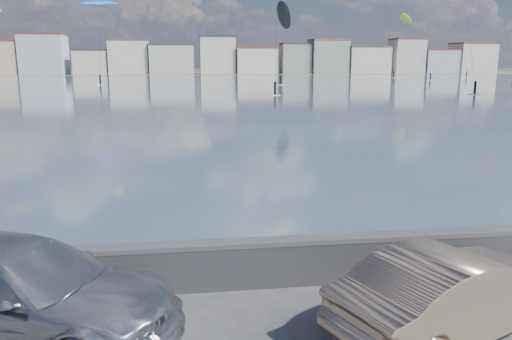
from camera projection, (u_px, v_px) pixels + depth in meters
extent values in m
cube|color=#374C53|center=(190.00, 86.00, 96.30)|extent=(500.00, 177.00, 0.00)
cube|color=#4C473D|center=(188.00, 73.00, 201.36)|extent=(500.00, 60.00, 0.00)
cube|color=#28282B|center=(216.00, 268.00, 10.22)|extent=(400.00, 0.35, 0.90)
cylinder|color=#28282B|center=(216.00, 247.00, 10.12)|extent=(400.00, 0.36, 0.36)
cube|color=#CCB293|center=(2.00, 58.00, 177.92)|extent=(13.00, 11.00, 11.50)
cube|color=brown|center=(0.00, 41.00, 176.63)|extent=(13.26, 11.22, 0.60)
cube|color=#B2B7C6|center=(44.00, 55.00, 179.56)|extent=(15.00, 12.00, 14.00)
cube|color=#562D23|center=(42.00, 34.00, 178.00)|extent=(15.30, 12.24, 0.60)
cube|color=beige|center=(92.00, 63.00, 182.31)|extent=(12.00, 10.00, 8.50)
cube|color=#2D2D33|center=(91.00, 50.00, 181.34)|extent=(12.24, 10.20, 0.60)
cube|color=beige|center=(129.00, 58.00, 183.71)|extent=(14.00, 11.00, 12.00)
cube|color=#4C423D|center=(128.00, 40.00, 182.37)|extent=(14.28, 11.22, 0.60)
cube|color=beige|center=(172.00, 60.00, 185.90)|extent=(16.00, 13.00, 10.50)
cube|color=#383330|center=(171.00, 45.00, 184.72)|extent=(16.32, 13.26, 0.60)
cube|color=beige|center=(217.00, 56.00, 187.81)|extent=(13.00, 10.00, 13.50)
cube|color=#2D2D33|center=(217.00, 37.00, 186.32)|extent=(13.26, 10.20, 0.60)
cube|color=silver|center=(256.00, 61.00, 190.14)|extent=(15.00, 12.00, 9.50)
cube|color=brown|center=(256.00, 48.00, 189.07)|extent=(15.30, 12.24, 0.60)
cube|color=gray|center=(295.00, 59.00, 192.02)|extent=(11.00, 9.00, 11.00)
cube|color=#383330|center=(296.00, 44.00, 190.78)|extent=(11.22, 9.18, 0.60)
cube|color=gray|center=(328.00, 57.00, 193.56)|extent=(14.00, 11.00, 12.50)
cube|color=brown|center=(329.00, 40.00, 192.17)|extent=(14.28, 11.22, 0.60)
cube|color=beige|center=(366.00, 61.00, 195.86)|extent=(16.00, 12.00, 10.00)
cube|color=#4C423D|center=(367.00, 47.00, 194.74)|extent=(16.32, 12.24, 0.60)
cube|color=beige|center=(407.00, 57.00, 197.71)|extent=(12.00, 10.00, 13.00)
cube|color=brown|center=(408.00, 39.00, 196.27)|extent=(12.24, 10.20, 0.60)
cube|color=#B2B7C6|center=(438.00, 62.00, 199.91)|extent=(14.00, 11.00, 9.00)
cube|color=brown|center=(439.00, 50.00, 198.89)|extent=(14.28, 11.22, 0.60)
cube|color=beige|center=(472.00, 59.00, 201.55)|extent=(15.00, 12.00, 11.50)
cube|color=brown|center=(474.00, 43.00, 200.26)|extent=(15.30, 12.24, 0.60)
imported|color=#A2A4A8|center=(23.00, 290.00, 8.43)|extent=(6.02, 4.24, 1.62)
imported|color=tan|center=(452.00, 292.00, 8.50)|extent=(4.83, 3.28, 1.51)
ellipsoid|color=black|center=(284.00, 15.00, 108.04)|extent=(5.66, 9.23, 6.53)
cube|color=white|center=(280.00, 85.00, 99.67)|extent=(1.40, 0.42, 0.08)
cylinder|color=black|center=(281.00, 80.00, 99.48)|extent=(0.36, 0.36, 1.70)
sphere|color=black|center=(281.00, 76.00, 99.29)|extent=(0.28, 0.28, 0.28)
cylinder|color=black|center=(282.00, 46.00, 103.72)|extent=(2.80, 11.45, 13.16)
cylinder|color=black|center=(506.00, 33.00, 131.32)|extent=(1.56, 7.48, 21.56)
cube|color=white|center=(100.00, 84.00, 103.83)|extent=(1.40, 0.42, 0.08)
cylinder|color=black|center=(100.00, 80.00, 103.64)|extent=(0.36, 0.36, 1.70)
sphere|color=black|center=(100.00, 75.00, 103.45)|extent=(0.28, 0.28, 0.28)
cylinder|color=black|center=(103.00, 18.00, 106.60)|extent=(0.78, 11.66, 24.95)
cube|color=white|center=(394.00, 78.00, 143.45)|extent=(1.40, 0.42, 0.08)
cylinder|color=black|center=(394.00, 75.00, 143.26)|extent=(0.36, 0.36, 1.70)
sphere|color=black|center=(394.00, 71.00, 143.07)|extent=(0.28, 0.28, 0.28)
cylinder|color=black|center=(386.00, 10.00, 143.44)|extent=(3.42, 8.89, 35.90)
ellipsoid|color=#8CD826|center=(405.00, 19.00, 134.71)|extent=(8.03, 9.59, 3.34)
cube|color=white|center=(430.00, 80.00, 124.84)|extent=(1.40, 0.42, 0.08)
cylinder|color=black|center=(430.00, 77.00, 124.65)|extent=(0.36, 0.36, 1.70)
sphere|color=black|center=(431.00, 73.00, 124.46)|extent=(0.28, 0.28, 0.28)
cylinder|color=black|center=(417.00, 46.00, 129.64)|extent=(1.43, 13.90, 14.72)
ellipsoid|color=blue|center=(99.00, 3.00, 105.16)|extent=(8.82, 9.89, 2.53)
cube|color=white|center=(100.00, 85.00, 99.42)|extent=(1.40, 0.42, 0.08)
cylinder|color=black|center=(100.00, 80.00, 99.23)|extent=(0.36, 0.36, 1.70)
sphere|color=black|center=(100.00, 76.00, 99.03)|extent=(0.28, 0.28, 0.28)
cylinder|color=black|center=(100.00, 40.00, 102.16)|extent=(0.82, 9.71, 15.36)
cube|color=white|center=(466.00, 78.00, 146.03)|extent=(1.40, 0.42, 0.08)
cylinder|color=black|center=(467.00, 74.00, 145.84)|extent=(0.36, 0.36, 1.70)
sphere|color=black|center=(467.00, 71.00, 145.65)|extent=(0.28, 0.28, 0.28)
cylinder|color=black|center=(458.00, 20.00, 148.06)|extent=(1.60, 11.73, 30.74)
cube|color=white|center=(474.00, 94.00, 71.14)|extent=(1.40, 0.42, 0.08)
cylinder|color=black|center=(475.00, 88.00, 70.95)|extent=(0.36, 0.36, 1.70)
sphere|color=black|center=(476.00, 81.00, 70.76)|extent=(0.28, 0.28, 0.28)
cube|color=white|center=(275.00, 95.00, 69.28)|extent=(1.40, 0.42, 0.08)
cylinder|color=black|center=(275.00, 89.00, 69.09)|extent=(0.36, 0.36, 1.70)
sphere|color=black|center=(275.00, 82.00, 68.90)|extent=(0.28, 0.28, 0.28)
cylinder|color=black|center=(277.00, 2.00, 74.10)|extent=(2.98, 15.39, 24.03)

